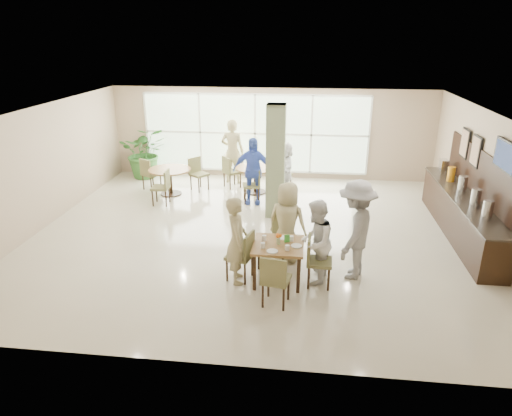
# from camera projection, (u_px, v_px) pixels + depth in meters

# --- Properties ---
(ground) EXTENTS (10.00, 10.00, 0.00)m
(ground) POSITION_uv_depth(u_px,v_px,m) (254.00, 233.00, 10.57)
(ground) COLOR beige
(ground) RESTS_ON ground
(room_shell) EXTENTS (10.00, 10.00, 10.00)m
(room_shell) POSITION_uv_depth(u_px,v_px,m) (253.00, 162.00, 9.96)
(room_shell) COLOR white
(room_shell) RESTS_ON ground
(window_bank) EXTENTS (7.00, 0.04, 7.00)m
(window_bank) POSITION_uv_depth(u_px,v_px,m) (255.00, 134.00, 14.25)
(window_bank) COLOR silver
(window_bank) RESTS_ON ground
(column) EXTENTS (0.45, 0.45, 2.80)m
(column) POSITION_uv_depth(u_px,v_px,m) (276.00, 162.00, 11.13)
(column) COLOR #6A7954
(column) RESTS_ON ground
(main_table) EXTENTS (0.93, 0.93, 0.75)m
(main_table) POSITION_uv_depth(u_px,v_px,m) (278.00, 249.00, 8.34)
(main_table) COLOR brown
(main_table) RESTS_ON ground
(round_table_left) EXTENTS (1.19, 1.19, 0.75)m
(round_table_left) POSITION_uv_depth(u_px,v_px,m) (170.00, 174.00, 12.94)
(round_table_left) COLOR brown
(round_table_left) RESTS_ON ground
(round_table_right) EXTENTS (1.15, 1.15, 0.75)m
(round_table_right) POSITION_uv_depth(u_px,v_px,m) (256.00, 173.00, 13.09)
(round_table_right) COLOR brown
(round_table_right) RESTS_ON ground
(chairs_main_table) EXTENTS (1.98, 2.08, 0.95)m
(chairs_main_table) POSITION_uv_depth(u_px,v_px,m) (278.00, 258.00, 8.37)
(chairs_main_table) COLOR brown
(chairs_main_table) RESTS_ON ground
(chairs_table_left) EXTENTS (2.04, 1.86, 0.95)m
(chairs_table_left) POSITION_uv_depth(u_px,v_px,m) (171.00, 178.00, 12.98)
(chairs_table_left) COLOR brown
(chairs_table_left) RESTS_ON ground
(chairs_table_right) EXTENTS (2.13, 1.80, 0.95)m
(chairs_table_right) POSITION_uv_depth(u_px,v_px,m) (255.00, 177.00, 13.11)
(chairs_table_right) COLOR brown
(chairs_table_right) RESTS_ON ground
(tabletop_clutter) EXTENTS (0.74, 0.79, 0.21)m
(tabletop_clutter) POSITION_uv_depth(u_px,v_px,m) (280.00, 242.00, 8.26)
(tabletop_clutter) COLOR white
(tabletop_clutter) RESTS_ON main_table
(buffet_counter) EXTENTS (0.64, 4.70, 1.95)m
(buffet_counter) POSITION_uv_depth(u_px,v_px,m) (462.00, 212.00, 10.33)
(buffet_counter) COLOR black
(buffet_counter) RESTS_ON ground
(wall_tv) EXTENTS (0.06, 1.00, 0.58)m
(wall_tv) POSITION_uv_depth(u_px,v_px,m) (506.00, 156.00, 8.70)
(wall_tv) COLOR black
(wall_tv) RESTS_ON ground
(framed_art_a) EXTENTS (0.05, 0.55, 0.70)m
(framed_art_a) POSITION_uv_depth(u_px,v_px,m) (476.00, 151.00, 10.29)
(framed_art_a) COLOR black
(framed_art_a) RESTS_ON ground
(framed_art_b) EXTENTS (0.05, 0.55, 0.70)m
(framed_art_b) POSITION_uv_depth(u_px,v_px,m) (465.00, 143.00, 11.03)
(framed_art_b) COLOR black
(framed_art_b) RESTS_ON ground
(potted_plant) EXTENTS (1.83, 1.83, 1.64)m
(potted_plant) POSITION_uv_depth(u_px,v_px,m) (145.00, 152.00, 14.41)
(potted_plant) COLOR #316729
(potted_plant) RESTS_ON ground
(teen_left) EXTENTS (0.52, 0.68, 1.65)m
(teen_left) POSITION_uv_depth(u_px,v_px,m) (237.00, 240.00, 8.28)
(teen_left) COLOR tan
(teen_left) RESTS_ON ground
(teen_far) EXTENTS (0.91, 0.68, 1.65)m
(teen_far) POSITION_uv_depth(u_px,v_px,m) (287.00, 222.00, 9.07)
(teen_far) COLOR tan
(teen_far) RESTS_ON ground
(teen_right) EXTENTS (0.75, 0.88, 1.59)m
(teen_right) POSITION_uv_depth(u_px,v_px,m) (315.00, 242.00, 8.27)
(teen_right) COLOR white
(teen_right) RESTS_ON ground
(teen_standing) EXTENTS (1.09, 1.40, 1.90)m
(teen_standing) POSITION_uv_depth(u_px,v_px,m) (356.00, 230.00, 8.40)
(teen_standing) COLOR gray
(teen_standing) RESTS_ON ground
(adult_a) EXTENTS (1.07, 0.61, 1.81)m
(adult_a) POSITION_uv_depth(u_px,v_px,m) (252.00, 171.00, 12.15)
(adult_a) COLOR #4260C8
(adult_a) RESTS_ON ground
(adult_b) EXTENTS (1.01, 1.51, 1.50)m
(adult_b) POSITION_uv_depth(u_px,v_px,m) (285.00, 168.00, 12.96)
(adult_b) COLOR white
(adult_b) RESTS_ON ground
(adult_standing) EXTENTS (0.76, 0.53, 1.97)m
(adult_standing) POSITION_uv_depth(u_px,v_px,m) (232.00, 151.00, 13.83)
(adult_standing) COLOR tan
(adult_standing) RESTS_ON ground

